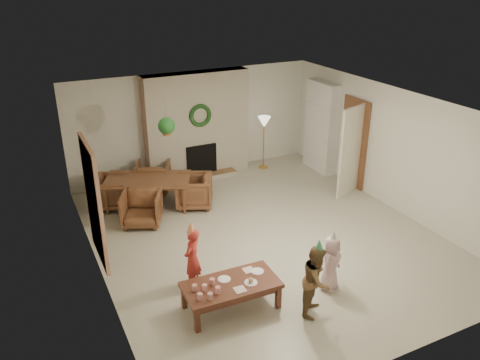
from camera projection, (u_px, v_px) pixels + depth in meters
floor at (264, 236)px, 9.09m from camera, size 7.00×7.00×0.00m
ceiling at (266, 107)px, 8.08m from camera, size 7.00×7.00×0.00m
wall_back at (194, 123)px, 11.46m from camera, size 7.00×0.00×7.00m
wall_front at (407, 279)px, 5.71m from camera, size 7.00×0.00×7.00m
wall_left at (94, 209)px, 7.37m from camera, size 0.00×7.00×7.00m
wall_right at (394, 149)px, 9.79m from camera, size 0.00×7.00×7.00m
fireplace_mass at (197, 125)px, 11.29m from camera, size 2.50×0.40×2.50m
fireplace_hearth at (204, 177)px, 11.49m from camera, size 1.60×0.30×0.12m
fireplace_firebox at (201, 160)px, 11.47m from camera, size 0.75×0.12×0.75m
fireplace_wreath at (200, 116)px, 10.98m from camera, size 0.54×0.10×0.54m
floor_lamp_base at (263, 167)px, 12.21m from camera, size 0.25×0.25×0.03m
floor_lamp_post at (264, 144)px, 11.96m from camera, size 0.03×0.03×1.20m
floor_lamp_shade at (264, 122)px, 11.73m from camera, size 0.32×0.32×0.27m
bookshelf_carcass at (321, 127)px, 11.68m from camera, size 0.30×1.00×2.20m
bookshelf_shelf_a at (319, 152)px, 11.93m from camera, size 0.30×0.92×0.03m
bookshelf_shelf_b at (320, 137)px, 11.77m from camera, size 0.30×0.92×0.03m
bookshelf_shelf_c at (321, 121)px, 11.61m from camera, size 0.30×0.92×0.03m
bookshelf_shelf_d at (322, 105)px, 11.45m from camera, size 0.30×0.92×0.03m
books_row_lower at (322, 149)px, 11.75m from camera, size 0.20×0.40×0.24m
books_row_mid at (319, 131)px, 11.75m from camera, size 0.20×0.44×0.24m
books_row_upper at (323, 117)px, 11.47m from camera, size 0.20×0.36×0.22m
door_frame at (354, 143)px, 10.86m from camera, size 0.05×0.86×2.04m
door_leaf at (351, 152)px, 10.40m from camera, size 0.77×0.32×2.00m
curtain_panel at (94, 203)px, 7.55m from camera, size 0.06×1.20×2.00m
dining_table at (148, 193)px, 10.09m from camera, size 2.01×1.63×0.62m
dining_chair_near at (142, 208)px, 9.37m from camera, size 0.98×0.99×0.68m
dining_chair_far at (153, 177)px, 10.79m from camera, size 0.98×0.99×0.68m
dining_chair_left at (111, 192)px, 10.06m from camera, size 0.99×0.98×0.68m
dining_chair_right at (194, 191)px, 10.10m from camera, size 0.99×0.98×0.68m
hanging_plant_cord at (166, 114)px, 8.93m from camera, size 0.01×0.01×0.70m
hanging_plant_pot at (167, 132)px, 9.07m from camera, size 0.16×0.16×0.12m
hanging_plant_foliage at (166, 126)px, 9.02m from camera, size 0.32×0.32×0.32m
coffee_table_top at (231, 285)px, 7.01m from camera, size 1.42×0.74×0.06m
coffee_table_apron at (231, 289)px, 7.04m from camera, size 1.31×0.63×0.09m
coffee_leg_fl at (197, 321)px, 6.61m from camera, size 0.08×0.08×0.37m
coffee_leg_fr at (278, 297)px, 7.10m from camera, size 0.08×0.08×0.37m
coffee_leg_bl at (184, 297)px, 7.09m from camera, size 0.08×0.08×0.37m
coffee_leg_br at (261, 276)px, 7.57m from camera, size 0.08×0.08×0.37m
cup_a at (200, 296)px, 6.63m from camera, size 0.08×0.08×0.10m
cup_b at (195, 288)px, 6.81m from camera, size 0.08×0.08×0.10m
cup_c at (210, 296)px, 6.64m from camera, size 0.08×0.08×0.10m
cup_d at (205, 288)px, 6.82m from camera, size 0.08×0.08×0.10m
cup_e at (218, 290)px, 6.77m from camera, size 0.08×0.08×0.10m
cup_f at (212, 282)px, 6.95m from camera, size 0.08×0.08×0.10m
plate_a at (224, 279)px, 7.08m from camera, size 0.20×0.20×0.01m
plate_b at (251, 282)px, 7.00m from camera, size 0.20×0.20×0.01m
plate_c at (257, 271)px, 7.26m from camera, size 0.20×0.20×0.01m
food_scoop at (251, 280)px, 6.99m from camera, size 0.08×0.08×0.08m
napkin_left at (240, 289)px, 6.85m from camera, size 0.17×0.17×0.01m
napkin_right at (249, 270)px, 7.30m from camera, size 0.17×0.17×0.01m
child_red at (192, 259)px, 7.43m from camera, size 0.44×0.44×1.03m
party_hat_red at (191, 227)px, 7.20m from camera, size 0.18×0.18×0.20m
child_plaid at (317, 280)px, 6.87m from camera, size 0.67×0.66×1.09m
party_hat_plaid at (319, 245)px, 6.63m from camera, size 0.17×0.17×0.18m
child_pink at (331, 263)px, 7.42m from camera, size 0.53×0.48×0.92m
party_hat_pink at (333, 235)px, 7.22m from camera, size 0.15×0.15×0.16m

